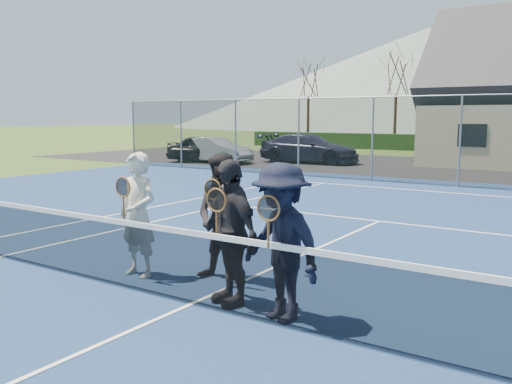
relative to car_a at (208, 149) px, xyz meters
The scene contains 16 objects.
ground 13.39m from the car_a, 14.70° to the left, with size 220.00×220.00×0.00m, color #324A1A.
court_surface 21.06m from the car_a, 52.09° to the right, with size 30.00×30.00×0.02m, color navy.
tarmac_carpark 9.58m from the car_a, 20.80° to the left, with size 40.00×12.00×0.01m, color black.
hill_west 79.75m from the car_a, 98.75° to the left, with size 110.00×110.00×18.00m, color slate.
car_a is the anchor object (origin of this frame).
car_b 0.49m from the car_a, 11.63° to the right, with size 1.36×3.91×1.29m, color #9C9EA5.
car_c 5.08m from the car_a, 28.87° to the left, with size 2.04×5.03×1.46m, color black.
court_markings 21.06m from the car_a, 52.09° to the right, with size 11.03×23.83×0.01m.
tennis_net 21.05m from the car_a, 52.09° to the right, with size 11.68×0.08×1.10m.
perimeter_fence 13.33m from the car_a, 13.50° to the right, with size 30.07×0.07×3.02m.
tree_a 17.44m from the car_a, 100.59° to the left, with size 3.20×3.20×7.77m.
tree_b 17.61m from the car_a, 76.50° to the left, with size 3.20×3.20×7.77m.
player_a 19.75m from the car_a, 54.39° to the right, with size 0.67×0.51×1.80m.
player_b 20.07m from the car_a, 50.80° to the right, with size 1.00×0.85×1.80m.
player_c 21.01m from the car_a, 50.73° to the right, with size 1.14×0.81×1.80m.
player_d 21.64m from the car_a, 49.31° to the right, with size 1.31×1.00×1.80m.
Camera 1 is at (4.22, -4.90, 2.33)m, focal length 38.00 mm.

